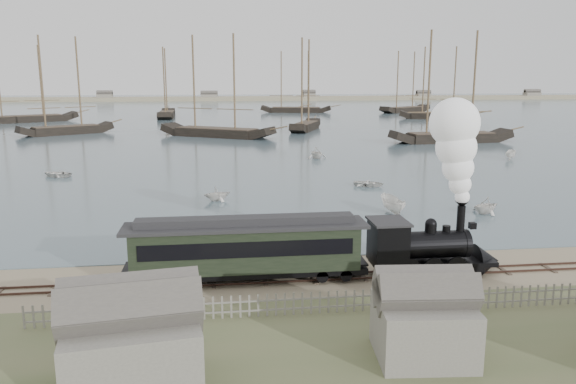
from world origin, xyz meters
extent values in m
plane|color=gray|center=(0.00, 0.00, 0.00)|extent=(600.00, 600.00, 0.00)
cube|color=#465A64|center=(0.00, 170.00, 0.03)|extent=(600.00, 336.00, 0.06)
cube|color=#3D2821|center=(0.00, -2.50, 0.10)|extent=(120.00, 0.08, 0.12)
cube|color=#3D2821|center=(0.00, -1.50, 0.10)|extent=(120.00, 0.08, 0.12)
cube|color=#44382B|center=(0.00, -2.00, 0.03)|extent=(120.00, 1.80, 0.06)
cube|color=tan|center=(0.00, 250.00, 0.00)|extent=(500.00, 20.00, 1.80)
cube|color=black|center=(6.33, -2.00, 0.77)|extent=(7.51, 2.21, 0.28)
cylinder|color=black|center=(5.89, -2.00, 1.87)|extent=(4.64, 1.66, 1.66)
cube|color=black|center=(3.46, -2.00, 2.09)|extent=(1.99, 2.43, 2.54)
cube|color=#29292B|center=(3.46, -2.00, 3.42)|extent=(2.21, 2.65, 0.13)
cylinder|color=black|center=(7.99, -2.00, 3.36)|extent=(0.49, 0.49, 1.77)
sphere|color=black|center=(6.11, -2.00, 3.16)|extent=(0.71, 0.71, 0.71)
cone|color=black|center=(9.86, -2.00, 0.66)|extent=(1.55, 2.21, 2.21)
cube|color=black|center=(8.76, -2.00, 2.97)|extent=(0.39, 0.39, 0.39)
cube|color=black|center=(-5.07, -2.00, 0.71)|extent=(14.11, 2.32, 0.35)
cube|color=black|center=(-5.07, -2.00, 2.13)|extent=(13.10, 2.52, 2.52)
cube|color=black|center=(-5.07, -3.28, 2.38)|extent=(12.09, 0.06, 0.91)
cube|color=black|center=(-5.07, -0.72, 2.38)|extent=(12.09, 0.06, 0.91)
cube|color=#29292B|center=(-5.07, -2.00, 3.44)|extent=(14.11, 2.72, 0.18)
cube|color=#29292B|center=(-5.07, -2.00, 3.74)|extent=(12.60, 1.21, 0.45)
imported|color=silver|center=(-2.83, 1.21, 0.44)|extent=(5.02, 5.23, 0.88)
imported|color=silver|center=(-6.74, 20.18, 0.76)|extent=(3.07, 3.29, 1.40)
imported|color=silver|center=(8.56, 13.12, 0.80)|extent=(3.98, 1.84, 1.49)
imported|color=silver|center=(9.79, 25.31, 0.40)|extent=(3.55, 4.00, 0.68)
imported|color=silver|center=(16.70, 12.02, 0.80)|extent=(3.23, 3.46, 1.47)
imported|color=silver|center=(35.59, 42.60, 0.71)|extent=(3.47, 2.97, 1.30)
imported|color=silver|center=(-25.84, 35.93, 0.43)|extent=(3.67, 4.23, 0.73)
imported|color=silver|center=(7.79, 46.94, 0.92)|extent=(3.97, 3.68, 1.72)
camera|label=1|loc=(-6.58, -33.43, 11.93)|focal=35.00mm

